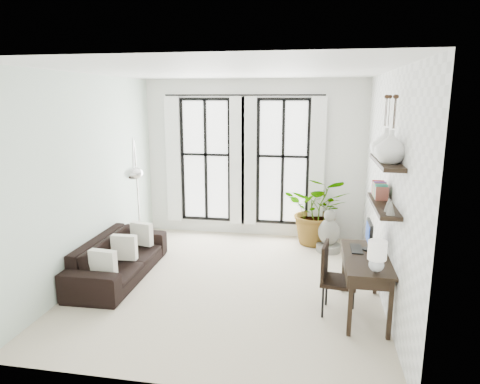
% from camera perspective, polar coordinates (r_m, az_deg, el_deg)
% --- Properties ---
extents(floor, '(5.00, 5.00, 0.00)m').
position_cam_1_polar(floor, '(6.83, -1.36, -11.98)').
color(floor, beige).
rests_on(floor, ground).
extents(ceiling, '(5.00, 5.00, 0.00)m').
position_cam_1_polar(ceiling, '(6.23, -1.52, 15.88)').
color(ceiling, white).
rests_on(ceiling, wall_back).
extents(wall_left, '(0.00, 5.00, 5.00)m').
position_cam_1_polar(wall_left, '(7.13, -19.45, 1.83)').
color(wall_left, silver).
rests_on(wall_left, floor).
extents(wall_right, '(0.00, 5.00, 5.00)m').
position_cam_1_polar(wall_right, '(6.30, 19.05, 0.53)').
color(wall_right, white).
rests_on(wall_right, floor).
extents(wall_back, '(4.50, 0.00, 4.50)m').
position_cam_1_polar(wall_back, '(8.77, 1.83, 4.41)').
color(wall_back, white).
rests_on(wall_back, floor).
extents(windows, '(3.26, 0.13, 2.65)m').
position_cam_1_polar(windows, '(8.74, 0.46, 4.12)').
color(windows, white).
rests_on(windows, wall_back).
extents(wall_shelves, '(0.25, 1.30, 0.60)m').
position_cam_1_polar(wall_shelves, '(5.68, 18.63, 0.63)').
color(wall_shelves, black).
rests_on(wall_shelves, wall_right).
extents(sofa, '(0.90, 2.22, 0.65)m').
position_cam_1_polar(sofa, '(7.20, -15.82, -8.38)').
color(sofa, black).
rests_on(sofa, floor).
extents(throw_pillows, '(0.40, 1.52, 0.40)m').
position_cam_1_polar(throw_pillows, '(7.10, -15.17, -7.12)').
color(throw_pillows, beige).
rests_on(throw_pillows, sofa).
extents(plant, '(1.38, 1.24, 1.37)m').
position_cam_1_polar(plant, '(8.47, 10.38, -2.39)').
color(plant, '#2D7228').
rests_on(plant, floor).
extents(desk, '(0.57, 1.36, 1.19)m').
position_cam_1_polar(desk, '(5.85, 16.46, -8.96)').
color(desk, black).
rests_on(desk, floor).
extents(desk_chair, '(0.52, 0.52, 0.96)m').
position_cam_1_polar(desk_chair, '(5.88, 12.28, -10.64)').
color(desk_chair, black).
rests_on(desk_chair, floor).
extents(arc_lamp, '(0.71, 1.34, 2.20)m').
position_cam_1_polar(arc_lamp, '(7.30, -13.84, 3.20)').
color(arc_lamp, silver).
rests_on(arc_lamp, floor).
extents(buddha, '(0.45, 0.45, 0.81)m').
position_cam_1_polar(buddha, '(8.19, 11.79, -5.50)').
color(buddha, gray).
rests_on(buddha, floor).
extents(vase_a, '(0.37, 0.37, 0.38)m').
position_cam_1_polar(vase_a, '(5.32, 19.48, 5.69)').
color(vase_a, white).
rests_on(vase_a, shelf_upper).
extents(vase_b, '(0.37, 0.37, 0.38)m').
position_cam_1_polar(vase_b, '(5.71, 18.85, 6.15)').
color(vase_b, white).
rests_on(vase_b, shelf_upper).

